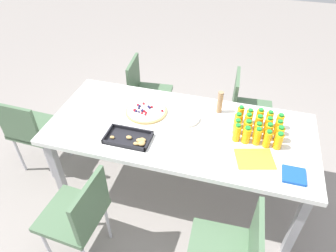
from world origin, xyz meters
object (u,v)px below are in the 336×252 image
juice_bottle_18 (246,135)px  plate_stack (186,118)px  chair_near_left (245,106)px  juice_bottle_15 (278,141)px  napkin_stack (294,175)px  juice_bottle_0 (279,122)px  juice_bottle_12 (258,131)px  chair_near_right (145,90)px  juice_bottle_3 (249,117)px  juice_bottle_5 (278,128)px  fruit_pizza (146,111)px  juice_bottle_19 (237,133)px  juice_bottle_8 (248,122)px  party_table (180,133)px  juice_bottle_14 (237,127)px  juice_bottle_16 (267,139)px  juice_bottle_11 (268,132)px  chair_far_right (79,213)px  juice_bottle_1 (269,119)px  cardboard_tube (220,102)px  juice_bottle_9 (238,121)px  chair_end (31,129)px  juice_bottle_2 (259,117)px  paper_folder (255,159)px  juice_bottle_7 (258,124)px  chair_far_left (232,251)px  juice_bottle_17 (257,136)px  snack_tray (130,139)px  juice_bottle_13 (247,128)px  juice_bottle_6 (268,126)px

juice_bottle_18 → plate_stack: bearing=-15.8°
chair_near_left → juice_bottle_18: juice_bottle_18 is taller
juice_bottle_15 → napkin_stack: bearing=113.7°
juice_bottle_0 → juice_bottle_12: (0.16, 0.16, 0.00)m
chair_near_right → juice_bottle_3: (-1.08, 0.59, 0.31)m
juice_bottle_5 → fruit_pizza: juice_bottle_5 is taller
juice_bottle_19 → plate_stack: bearing=-18.2°
juice_bottle_5 → juice_bottle_8: juice_bottle_8 is taller
party_table → juice_bottle_14: bearing=-173.6°
plate_stack → napkin_stack: bearing=154.4°
juice_bottle_8 → juice_bottle_16: bearing=134.2°
juice_bottle_11 → chair_far_right: bearing=35.5°
juice_bottle_1 → juice_bottle_8: bearing=26.7°
cardboard_tube → juice_bottle_11: bearing=149.2°
juice_bottle_8 → juice_bottle_9: juice_bottle_8 is taller
chair_end → juice_bottle_5: bearing=7.7°
juice_bottle_5 → juice_bottle_9: (0.30, -0.01, -0.00)m
juice_bottle_16 → cardboard_tube: bearing=-39.0°
juice_bottle_2 → paper_folder: juice_bottle_2 is taller
chair_near_right → cardboard_tube: size_ratio=4.24×
juice_bottle_0 → juice_bottle_7: bearing=26.7°
juice_bottle_5 → plate_stack: size_ratio=0.65×
juice_bottle_9 → juice_bottle_12: (-0.15, 0.08, 0.00)m
chair_far_left → juice_bottle_18: 0.80m
party_table → juice_bottle_18: bearing=176.5°
chair_near_right → juice_bottle_7: size_ratio=5.63×
juice_bottle_18 → fruit_pizza: bearing=-10.2°
juice_bottle_17 → snack_tray: 0.93m
juice_bottle_2 → juice_bottle_19: bearing=57.0°
juice_bottle_5 → napkin_stack: 0.42m
juice_bottle_18 → juice_bottle_19: 0.07m
party_table → juice_bottle_16: bearing=176.8°
juice_bottle_1 → juice_bottle_16: 0.23m
juice_bottle_8 → juice_bottle_14: size_ratio=1.12×
juice_bottle_9 → fruit_pizza: (0.74, 0.01, -0.05)m
chair_end → chair_far_left: 2.00m
juice_bottle_18 → juice_bottle_13: bearing=-90.5°
plate_stack → juice_bottle_19: bearing=161.8°
juice_bottle_3 → paper_folder: bearing=100.7°
juice_bottle_2 → juice_bottle_3: size_ratio=1.15×
juice_bottle_2 → juice_bottle_9: 0.17m
juice_bottle_6 → juice_bottle_11: bearing=92.2°
juice_bottle_7 → juice_bottle_12: (0.00, 0.08, -0.00)m
juice_bottle_7 → juice_bottle_16: size_ratio=1.02×
juice_bottle_12 → snack_tray: 0.94m
chair_far_left → snack_tray: size_ratio=2.45×
chair_near_left → juice_bottle_2: 0.67m
juice_bottle_11 → napkin_stack: bearing=119.1°
juice_bottle_11 → chair_far_left: bearing=81.0°
juice_bottle_12 → plate_stack: (0.55, -0.06, -0.05)m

